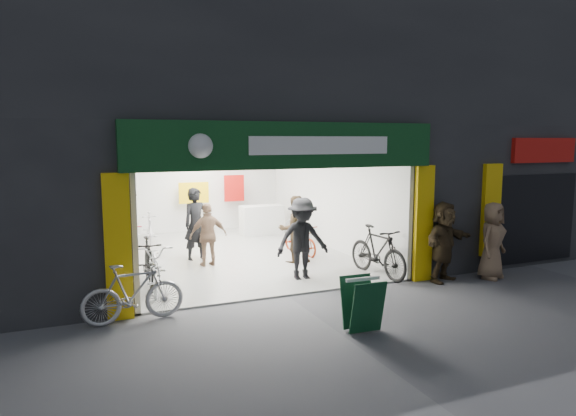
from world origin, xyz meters
TOP-DOWN VIEW (x-y plane):
  - ground at (0.00, 0.00)m, footprint 60.00×60.00m
  - building at (0.91, 4.99)m, footprint 17.00×10.27m
  - bike_left_front at (-2.41, 1.48)m, footprint 0.95×2.06m
  - bike_left_midfront at (-2.50, 1.82)m, footprint 0.60×1.79m
  - bike_left_midback at (-2.50, 5.31)m, footprint 0.68×1.65m
  - bike_left_back at (-1.80, 6.61)m, footprint 0.63×1.62m
  - bike_right_front at (2.50, 0.60)m, footprint 0.78×2.02m
  - bike_right_mid at (1.80, 3.39)m, footprint 0.76×1.65m
  - bike_right_back at (2.50, 5.12)m, footprint 0.63×1.70m
  - parked_bike at (-3.05, -0.30)m, footprint 1.79×0.62m
  - customer_a at (-1.00, 3.80)m, footprint 0.80×0.63m
  - customer_b at (1.26, 2.55)m, footprint 0.92×0.75m
  - customer_c at (0.77, 1.00)m, footprint 1.24×0.75m
  - customer_d at (-0.88, 3.00)m, footprint 0.95×0.41m
  - pedestrian_near at (4.82, -0.54)m, footprint 1.00×0.84m
  - pedestrian_far at (3.64, -0.30)m, footprint 1.75×1.13m
  - sandwich_board at (0.38, -2.24)m, footprint 0.61×0.62m

SIDE VIEW (x-z plane):
  - ground at x=0.00m, z-range 0.00..0.00m
  - bike_right_mid at x=1.80m, z-range 0.00..0.84m
  - bike_left_midback at x=-2.50m, z-range 0.00..0.85m
  - bike_left_back at x=-1.80m, z-range 0.00..0.95m
  - sandwich_board at x=0.38m, z-range 0.05..0.94m
  - bike_right_back at x=2.50m, z-range 0.00..1.00m
  - bike_left_front at x=-2.41m, z-range 0.00..1.04m
  - parked_bike at x=-3.05m, z-range 0.00..1.05m
  - bike_left_midfront at x=-2.50m, z-range 0.00..1.06m
  - bike_right_front at x=2.50m, z-range 0.00..1.19m
  - customer_d at x=-0.88m, z-range 0.00..1.60m
  - customer_b at x=1.26m, z-range 0.00..1.75m
  - pedestrian_near at x=4.82m, z-range 0.00..1.76m
  - pedestrian_far at x=3.64m, z-range 0.00..1.81m
  - customer_c at x=0.77m, z-range 0.00..1.88m
  - customer_a at x=-1.00m, z-range 0.00..1.92m
  - building at x=0.91m, z-range 0.31..8.31m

